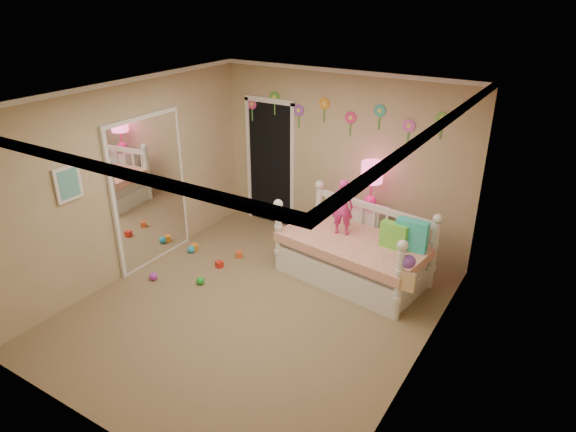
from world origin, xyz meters
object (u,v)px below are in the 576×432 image
Objects in this scene: daybed at (354,243)px; table_lamp at (372,178)px; child at (342,207)px; nightstand at (368,231)px.

daybed is 0.99m from table_lamp.
daybed is 0.50m from child.
table_lamp reaches higher than child.
nightstand is 1.11× the size of table_lamp.
child is at bearing 171.34° from daybed.
table_lamp is (0.00, 0.00, 0.83)m from nightstand.
child is at bearing -97.95° from nightstand.
daybed is 2.59× the size of nightstand.
nightstand is at bearing -116.73° from child.
nightstand is at bearing 180.00° from table_lamp.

